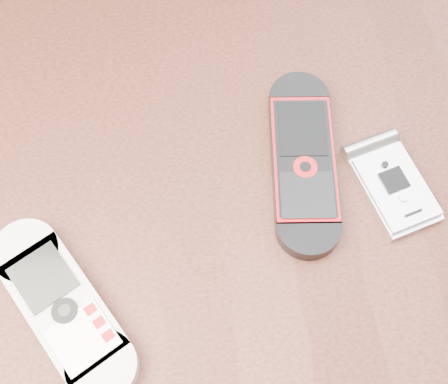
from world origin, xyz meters
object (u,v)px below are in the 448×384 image
Objects in this scene: nokia_white at (63,307)px; motorola_razr at (394,186)px; nokia_black_red at (303,160)px; table at (219,242)px.

nokia_white is 1.72× the size of motorola_razr.
motorola_razr is at bearing -18.09° from nokia_black_red.
nokia_black_red is 0.08m from motorola_razr.
motorola_razr is (0.27, 0.07, -0.00)m from nokia_white.
nokia_black_red is (0.20, 0.10, -0.00)m from nokia_white.
motorola_razr is at bearing -3.22° from table.
motorola_razr is (0.14, -0.01, 0.11)m from table.
nokia_white reaches higher than motorola_razr.
nokia_white is at bearing 178.99° from motorola_razr.
nokia_black_red is at bearing 16.87° from table.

